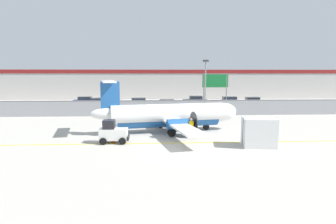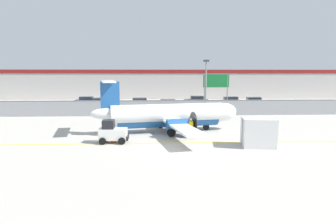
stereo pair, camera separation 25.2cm
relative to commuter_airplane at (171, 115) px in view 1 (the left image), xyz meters
name	(u,v)px [view 1 (the left image)]	position (x,y,z in m)	size (l,w,h in m)	color
ground_plane	(183,143)	(0.61, -4.76, -1.60)	(140.00, 140.00, 0.01)	#ADA89E
perimeter_fence	(170,107)	(0.61, 11.24, -0.49)	(98.00, 0.10, 2.10)	gray
parking_lot_strip	(166,106)	(0.61, 22.74, -1.54)	(98.00, 17.00, 0.12)	#38383A
background_building	(162,84)	(0.61, 41.22, 1.66)	(91.00, 8.10, 6.50)	#BCB7B2
commuter_airplane	(171,115)	(0.00, 0.00, 0.00)	(14.24, 16.01, 4.92)	white
baggage_tug	(113,133)	(-4.98, -4.48, -0.75)	(2.35, 1.41, 1.88)	silver
ground_crew_worker	(191,127)	(1.55, -2.80, -0.65)	(0.48, 0.48, 1.70)	#191E4C
cargo_container	(259,132)	(6.30, -6.23, -0.50)	(2.66, 2.32, 2.20)	silver
traffic_cone_near_left	(113,139)	(-5.01, -4.34, -1.29)	(0.36, 0.36, 0.64)	orange
traffic_cone_near_right	(115,126)	(-5.59, 1.84, -1.29)	(0.36, 0.36, 0.64)	orange
parked_car_0	(86,101)	(-13.09, 23.65, -0.71)	(4.24, 2.07, 1.58)	navy
parked_car_1	(99,103)	(-10.28, 20.64, -0.71)	(4.33, 2.27, 1.58)	#19662D
parked_car_2	(139,103)	(-3.85, 20.33, -0.71)	(4.36, 2.36, 1.58)	slate
parked_car_3	(168,105)	(0.64, 17.22, -0.71)	(4.30, 2.22, 1.58)	#19662D
parked_car_4	(195,100)	(5.88, 24.21, -0.71)	(4.26, 2.12, 1.58)	slate
parked_car_5	(229,101)	(11.45, 22.27, -0.71)	(4.22, 2.04, 1.58)	silver
parked_car_6	(252,102)	(15.02, 20.99, -0.71)	(4.32, 2.26, 1.58)	silver
apron_light_pole	(205,84)	(4.86, 8.77, 2.70)	(0.70, 0.30, 7.27)	slate
highway_sign	(215,84)	(7.01, 12.95, 2.54)	(3.60, 0.14, 5.50)	slate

